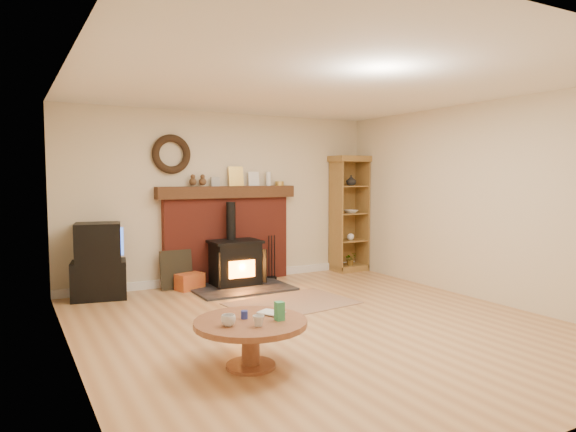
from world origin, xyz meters
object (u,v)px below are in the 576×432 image
wood_stove (236,264)px  coffee_table (251,329)px  tv_unit (99,263)px  curio_cabinet (348,214)px

wood_stove → coffee_table: (-1.17, -3.03, 0.00)m
tv_unit → coffee_table: bearing=-77.3°
tv_unit → curio_cabinet: bearing=1.2°
wood_stove → coffee_table: bearing=-111.0°
curio_cabinet → coffee_table: (-3.39, -3.32, -0.65)m
wood_stove → curio_cabinet: curio_cabinet is taller
tv_unit → curio_cabinet: (4.12, 0.09, 0.50)m
wood_stove → curio_cabinet: (2.23, 0.28, 0.66)m
tv_unit → wood_stove: bearing=-6.0°
wood_stove → coffee_table: size_ratio=1.45×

